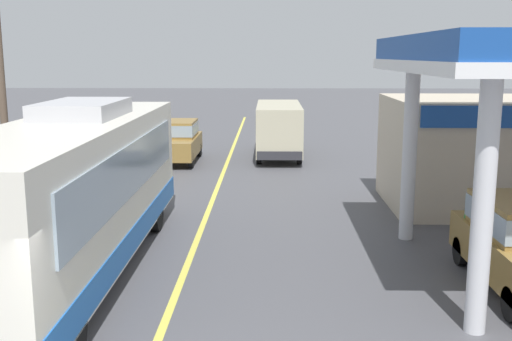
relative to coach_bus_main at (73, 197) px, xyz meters
The scene contains 7 objects.
ground 14.00m from the coach_bus_main, 80.34° to the left, with size 120.00×120.00×0.00m, color #4C4C51.
lane_divider_stripe 9.17m from the coach_bus_main, 75.00° to the left, with size 0.16×50.00×0.01m, color #D8CC4C.
coach_bus_main is the anchor object (origin of this frame).
minibus_opposing_lane 16.25m from the coach_bus_main, 73.46° to the left, with size 2.04×6.13×2.44m.
pedestrian_by_shop 8.89m from the coach_bus_main, ahead, with size 0.55×0.22×1.66m.
car_trailing_behind_bus 14.12m from the coach_bus_main, 89.40° to the left, with size 1.70×4.20×1.82m.
utility_pole_roadside 8.10m from the coach_bus_main, 123.02° to the left, with size 1.80×0.24×7.36m.
Camera 1 is at (1.85, -6.25, 4.72)m, focal length 42.64 mm.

